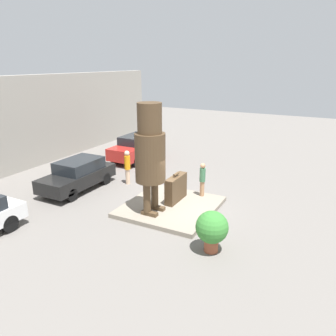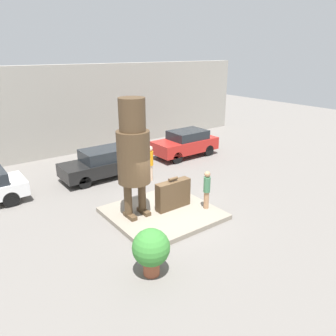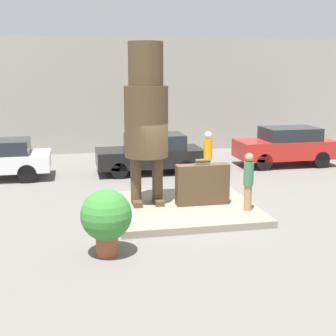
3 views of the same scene
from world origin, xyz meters
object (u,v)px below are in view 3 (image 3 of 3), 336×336
object	(u,v)px
statue_figure	(146,111)
planter_pot	(106,217)
worker_hivis	(208,154)
giant_suitcase	(202,184)
parked_car_black	(151,153)
parked_car_red	(286,145)
tourist	(248,179)

from	to	relation	value
statue_figure	planter_pot	bearing A→B (deg)	-113.80
worker_hivis	statue_figure	bearing A→B (deg)	-132.05
giant_suitcase	parked_car_black	bearing A→B (deg)	96.50
parked_car_black	parked_car_red	bearing A→B (deg)	-177.31
giant_suitcase	parked_car_black	world-z (taller)	parked_car_black
giant_suitcase	tourist	bearing A→B (deg)	-38.66
tourist	parked_car_red	bearing A→B (deg)	56.67
parked_car_red	parked_car_black	bearing A→B (deg)	2.69
tourist	parked_car_black	size ratio (longest dim) A/B	0.39
statue_figure	planter_pot	xyz separation A→B (m)	(-1.40, -3.18, -1.97)
statue_figure	tourist	bearing A→B (deg)	-25.67
statue_figure	giant_suitcase	distance (m)	2.60
statue_figure	parked_car_red	world-z (taller)	statue_figure
statue_figure	parked_car_black	distance (m)	5.29
statue_figure	giant_suitcase	bearing A→B (deg)	-14.68
statue_figure	parked_car_black	xyz separation A→B (m)	(0.94, 4.79, -2.04)
statue_figure	parked_car_black	size ratio (longest dim) A/B	1.11
statue_figure	giant_suitcase	world-z (taller)	statue_figure
tourist	planter_pot	distance (m)	4.43
statue_figure	worker_hivis	bearing A→B (deg)	47.95
statue_figure	parked_car_red	xyz separation A→B (m)	(6.73, 5.07, -1.98)
giant_suitcase	parked_car_red	bearing A→B (deg)	46.45
parked_car_red	worker_hivis	world-z (taller)	worker_hivis
statue_figure	tourist	size ratio (longest dim) A/B	2.84
tourist	worker_hivis	bearing A→B (deg)	88.22
parked_car_red	planter_pot	bearing A→B (deg)	45.39
tourist	parked_car_red	size ratio (longest dim) A/B	0.39
giant_suitcase	planter_pot	distance (m)	4.04
giant_suitcase	planter_pot	size ratio (longest dim) A/B	1.03
statue_figure	tourist	distance (m)	3.37
parked_car_red	planter_pot	size ratio (longest dim) A/B	2.77
planter_pot	tourist	bearing A→B (deg)	25.90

